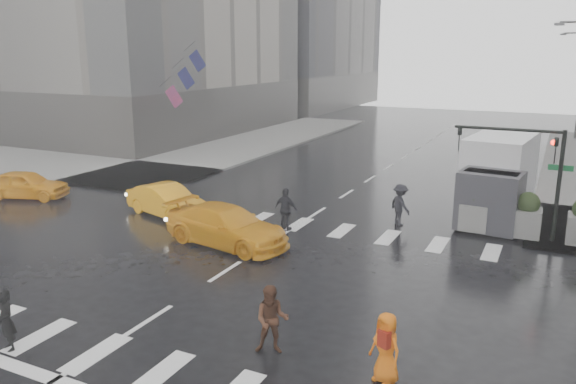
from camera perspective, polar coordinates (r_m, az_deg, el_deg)
The scene contains 16 objects.
ground at distance 19.56m, azimuth -6.40°, elevation -8.03°, with size 120.00×120.00×0.00m, color black.
sidewalk_nw at distance 44.55m, azimuth -15.68°, elevation 4.20°, with size 35.00×35.00×0.15m, color gray.
road_markings at distance 19.56m, azimuth -6.40°, elevation -8.01°, with size 18.00×48.00×0.01m, color silver, non-canonical shape.
traffic_signal_pole at distance 23.62m, azimuth 23.61°, elevation 2.86°, with size 4.45×0.42×4.50m.
planter_west at distance 24.44m, azimuth 18.44°, elevation -1.71°, with size 1.10×1.10×1.80m.
planter_mid at distance 24.29m, azimuth 23.11°, elevation -2.23°, with size 1.10×1.10×1.80m.
flag_cluster at distance 41.97m, azimuth -10.65°, elevation 11.55°, with size 2.87×3.06×4.69m.
pedestrian_black at distance 15.71m, azimuth -27.04°, elevation -8.80°, with size 1.20×1.21×2.43m.
pedestrian_brown at distance 14.25m, azimuth -1.65°, elevation -12.84°, with size 0.86×0.67×1.77m, color #462719.
pedestrian_orange at distance 13.32m, azimuth 9.91°, elevation -15.31°, with size 0.97×0.84×1.68m.
pedestrian_far_a at distance 23.49m, azimuth -0.21°, elevation -1.79°, with size 1.06×0.65×1.81m, color black.
pedestrian_far_b at distance 24.71m, azimuth 11.33°, elevation -1.27°, with size 1.17×0.65×1.81m, color black.
taxi_front at distance 31.68m, azimuth -25.11°, elevation 0.70°, with size 1.71×4.25×1.45m, color orange.
taxi_mid at distance 26.18m, azimuth -12.20°, elevation -0.87°, with size 1.52×4.36×1.44m, color orange.
taxi_rear at distance 21.95m, azimuth -6.25°, elevation -3.42°, with size 2.14×4.64×1.52m, color orange.
box_truck at distance 27.00m, azimuth 20.51°, elevation 1.62°, with size 2.54×6.77×3.60m.
Camera 1 is at (9.83, -15.23, 7.34)m, focal length 35.00 mm.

